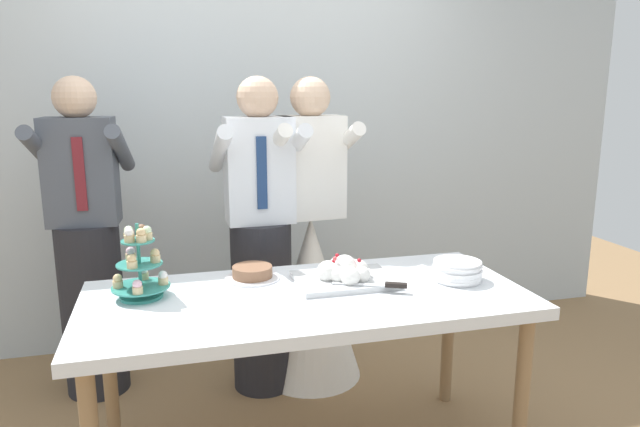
% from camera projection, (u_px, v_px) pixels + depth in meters
% --- Properties ---
extents(rear_wall, '(5.20, 0.10, 2.90)m').
position_uv_depth(rear_wall, '(251.00, 113.00, 3.60)').
color(rear_wall, silver).
rests_on(rear_wall, ground_plane).
extents(dessert_table, '(1.80, 0.80, 0.78)m').
position_uv_depth(dessert_table, '(307.00, 311.00, 2.37)').
color(dessert_table, silver).
rests_on(dessert_table, ground_plane).
extents(cupcake_stand, '(0.23, 0.23, 0.31)m').
position_uv_depth(cupcake_stand, '(140.00, 267.00, 2.28)').
color(cupcake_stand, teal).
rests_on(cupcake_stand, dessert_table).
extents(main_cake_tray, '(0.42, 0.36, 0.13)m').
position_uv_depth(main_cake_tray, '(344.00, 273.00, 2.48)').
color(main_cake_tray, silver).
rests_on(main_cake_tray, dessert_table).
extents(plate_stack, '(0.21, 0.21, 0.09)m').
position_uv_depth(plate_stack, '(458.00, 271.00, 2.51)').
color(plate_stack, white).
rests_on(plate_stack, dessert_table).
extents(round_cake, '(0.24, 0.24, 0.06)m').
position_uv_depth(round_cake, '(252.00, 273.00, 2.53)').
color(round_cake, white).
rests_on(round_cake, dessert_table).
extents(person_groom, '(0.47, 0.50, 1.66)m').
position_uv_depth(person_groom, '(261.00, 254.00, 3.02)').
color(person_groom, '#232328').
rests_on(person_groom, ground_plane).
extents(person_bride, '(0.56, 0.56, 1.66)m').
position_uv_depth(person_bride, '(311.00, 276.00, 3.17)').
color(person_bride, white).
rests_on(person_bride, ground_plane).
extents(person_guest, '(0.49, 0.52, 1.66)m').
position_uv_depth(person_guest, '(89.00, 256.00, 2.98)').
color(person_guest, '#232328').
rests_on(person_guest, ground_plane).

